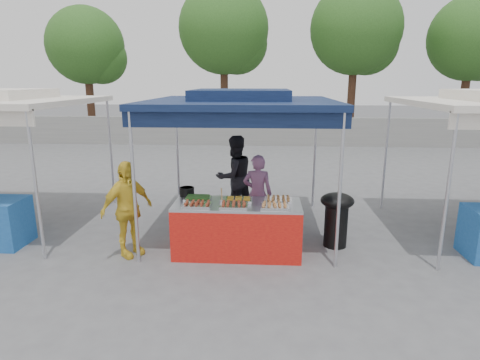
# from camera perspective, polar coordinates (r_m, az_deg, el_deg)

# --- Properties ---
(ground_plane) EXTENTS (80.00, 80.00, 0.00)m
(ground_plane) POSITION_cam_1_polar(r_m,az_deg,el_deg) (6.69, -0.32, -10.01)
(ground_plane) COLOR #5C5C5E
(back_wall) EXTENTS (40.00, 0.25, 1.20)m
(back_wall) POSITION_cam_1_polar(r_m,az_deg,el_deg) (17.24, 2.17, 6.92)
(back_wall) COLOR gray
(back_wall) RESTS_ON ground_plane
(main_canopy) EXTENTS (3.20, 3.20, 2.57)m
(main_canopy) POSITION_cam_1_polar(r_m,az_deg,el_deg) (7.09, 0.19, 11.14)
(main_canopy) COLOR silver
(main_canopy) RESTS_ON ground_plane
(tree_0) EXTENTS (3.57, 3.52, 6.05)m
(tree_0) POSITION_cam_1_polar(r_m,az_deg,el_deg) (20.88, -20.63, 17.04)
(tree_0) COLOR #422719
(tree_0) RESTS_ON ground_plane
(tree_1) EXTENTS (4.12, 4.12, 7.09)m
(tree_1) POSITION_cam_1_polar(r_m,az_deg,el_deg) (19.70, -1.86, 20.20)
(tree_1) COLOR #422719
(tree_1) RESTS_ON ground_plane
(tree_2) EXTENTS (4.08, 4.08, 7.02)m
(tree_2) POSITION_cam_1_polar(r_m,az_deg,el_deg) (20.00, 16.51, 19.43)
(tree_2) COLOR #422719
(tree_2) RESTS_ON ground_plane
(tree_3) EXTENTS (3.74, 3.72, 6.40)m
(tree_3) POSITION_cam_1_polar(r_m,az_deg,el_deg) (21.43, 30.34, 16.61)
(tree_3) COLOR #422719
(tree_3) RESTS_ON ground_plane
(vendor_table) EXTENTS (2.00, 0.80, 0.85)m
(vendor_table) POSITION_cam_1_polar(r_m,az_deg,el_deg) (6.44, -0.39, -6.92)
(vendor_table) COLOR red
(vendor_table) RESTS_ON ground_plane
(food_tray_fl) EXTENTS (0.42, 0.30, 0.07)m
(food_tray_fl) POSITION_cam_1_polar(r_m,az_deg,el_deg) (6.13, -6.12, -3.54)
(food_tray_fl) COLOR silver
(food_tray_fl) RESTS_ON vendor_table
(food_tray_fm) EXTENTS (0.42, 0.30, 0.07)m
(food_tray_fm) POSITION_cam_1_polar(r_m,az_deg,el_deg) (6.06, -0.90, -3.66)
(food_tray_fm) COLOR silver
(food_tray_fm) RESTS_ON vendor_table
(food_tray_fr) EXTENTS (0.42, 0.30, 0.07)m
(food_tray_fr) POSITION_cam_1_polar(r_m,az_deg,el_deg) (6.05, 4.95, -3.75)
(food_tray_fr) COLOR silver
(food_tray_fr) RESTS_ON vendor_table
(food_tray_bl) EXTENTS (0.42, 0.30, 0.07)m
(food_tray_bl) POSITION_cam_1_polar(r_m,az_deg,el_deg) (6.45, -6.04, -2.64)
(food_tray_bl) COLOR silver
(food_tray_bl) RESTS_ON vendor_table
(food_tray_bm) EXTENTS (0.42, 0.30, 0.07)m
(food_tray_bm) POSITION_cam_1_polar(r_m,az_deg,el_deg) (6.37, -0.20, -2.79)
(food_tray_bm) COLOR silver
(food_tray_bm) RESTS_ON vendor_table
(food_tray_br) EXTENTS (0.42, 0.30, 0.07)m
(food_tray_br) POSITION_cam_1_polar(r_m,az_deg,el_deg) (6.37, 5.46, -2.85)
(food_tray_br) COLOR silver
(food_tray_br) RESTS_ON vendor_table
(cooking_pot) EXTENTS (0.24, 0.24, 0.14)m
(cooking_pot) POSITION_cam_1_polar(r_m,az_deg,el_deg) (6.74, -7.57, -1.64)
(cooking_pot) COLOR black
(cooking_pot) RESTS_ON vendor_table
(skewer_cup) EXTENTS (0.07, 0.07, 0.09)m
(skewer_cup) POSITION_cam_1_polar(r_m,az_deg,el_deg) (6.17, -2.59, -3.27)
(skewer_cup) COLOR silver
(skewer_cup) RESTS_ON vendor_table
(wok_burner) EXTENTS (0.55, 0.55, 0.93)m
(wok_burner) POSITION_cam_1_polar(r_m,az_deg,el_deg) (6.88, 13.55, -4.85)
(wok_burner) COLOR black
(wok_burner) RESTS_ON ground_plane
(crate_left) EXTENTS (0.47, 0.33, 0.28)m
(crate_left) POSITION_cam_1_polar(r_m,az_deg,el_deg) (7.09, -2.97, -7.37)
(crate_left) COLOR #143AA6
(crate_left) RESTS_ON ground_plane
(crate_right) EXTENTS (0.44, 0.31, 0.27)m
(crate_right) POSITION_cam_1_polar(r_m,az_deg,el_deg) (7.14, 3.30, -7.30)
(crate_right) COLOR #143AA6
(crate_right) RESTS_ON ground_plane
(crate_stacked) EXTENTS (0.42, 0.29, 0.25)m
(crate_stacked) POSITION_cam_1_polar(r_m,az_deg,el_deg) (7.05, 3.32, -5.34)
(crate_stacked) COLOR #143AA6
(crate_stacked) RESTS_ON crate_right
(vendor_woman) EXTENTS (0.56, 0.40, 1.45)m
(vendor_woman) POSITION_cam_1_polar(r_m,az_deg,el_deg) (7.26, 2.51, -2.00)
(vendor_woman) COLOR #8D5982
(vendor_woman) RESTS_ON ground_plane
(helper_man) EXTENTS (1.03, 0.98, 1.67)m
(helper_man) POSITION_cam_1_polar(r_m,az_deg,el_deg) (8.07, -0.77, 0.47)
(helper_man) COLOR black
(helper_man) RESTS_ON ground_plane
(customer_person) EXTENTS (0.85, 0.94, 1.53)m
(customer_person) POSITION_cam_1_polar(r_m,az_deg,el_deg) (6.52, -15.75, -4.03)
(customer_person) COLOR yellow
(customer_person) RESTS_ON ground_plane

